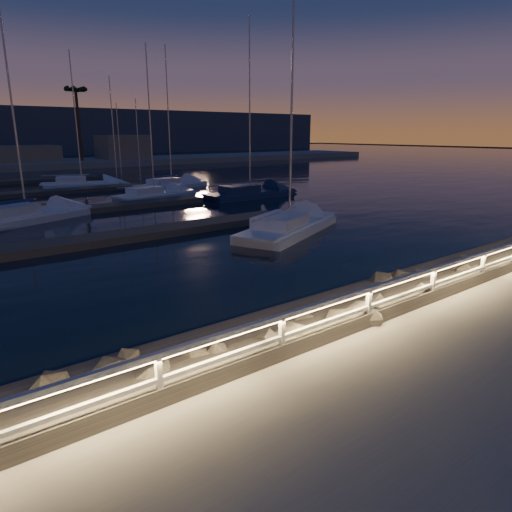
% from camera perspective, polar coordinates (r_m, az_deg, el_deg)
% --- Properties ---
extents(ground, '(400.00, 400.00, 0.00)m').
position_cam_1_polar(ground, '(11.90, 10.64, -9.62)').
color(ground, gray).
rests_on(ground, ground).
extents(harbor_water, '(400.00, 440.00, 0.60)m').
position_cam_1_polar(harbor_water, '(39.62, -25.26, 5.17)').
color(harbor_water, black).
rests_on(harbor_water, ground).
extents(guard_rail, '(44.11, 0.12, 1.06)m').
position_cam_1_polar(guard_rail, '(11.55, 10.60, -6.22)').
color(guard_rail, silver).
rests_on(guard_rail, ground).
extents(riprap, '(35.27, 2.22, 1.23)m').
position_cam_1_polar(riprap, '(13.79, 9.80, -6.97)').
color(riprap, '#625B54').
rests_on(riprap, ground).
extents(floating_docks, '(22.00, 36.00, 0.40)m').
position_cam_1_polar(floating_docks, '(40.78, -25.76, 6.17)').
color(floating_docks, '#4F4841').
rests_on(floating_docks, ground).
extents(palm_right, '(3.00, 3.00, 12.20)m').
position_cam_1_polar(palm_right, '(82.93, -21.60, 18.40)').
color(palm_right, '#473121').
rests_on(palm_right, ground).
extents(sailboat_c, '(8.69, 5.39, 14.34)m').
position_cam_1_polar(sailboat_c, '(32.55, -27.09, 4.51)').
color(sailboat_c, white).
rests_on(sailboat_c, ground).
extents(sailboat_d, '(9.28, 6.02, 15.33)m').
position_cam_1_polar(sailboat_d, '(25.88, 3.96, 3.79)').
color(sailboat_d, white).
rests_on(sailboat_d, ground).
extents(sailboat_g, '(7.65, 3.51, 12.54)m').
position_cam_1_polar(sailboat_g, '(40.49, -12.84, 7.53)').
color(sailboat_g, white).
rests_on(sailboat_g, ground).
extents(sailboat_h, '(8.73, 2.75, 14.66)m').
position_cam_1_polar(sailboat_h, '(40.18, -1.03, 7.88)').
color(sailboat_h, navy).
rests_on(sailboat_h, ground).
extents(sailboat_k, '(8.19, 4.64, 13.42)m').
position_cam_1_polar(sailboat_k, '(51.33, -21.16, 8.46)').
color(sailboat_k, white).
rests_on(sailboat_k, ground).
extents(sailboat_l, '(8.44, 4.12, 13.76)m').
position_cam_1_polar(sailboat_l, '(48.03, -10.71, 8.80)').
color(sailboat_l, white).
rests_on(sailboat_l, ground).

